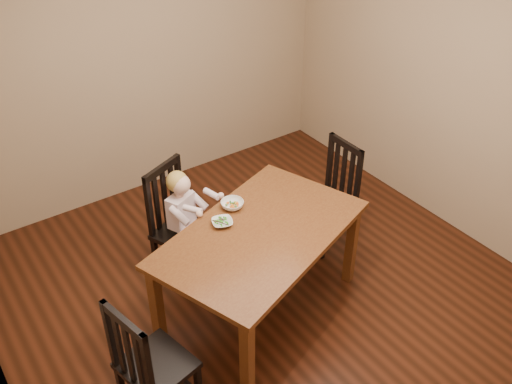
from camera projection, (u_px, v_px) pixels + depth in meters
room at (264, 150)px, 3.98m from camera, size 4.01×4.01×2.71m
dining_table at (261, 241)px, 4.17m from camera, size 1.81×1.42×0.79m
chair_child at (179, 224)px, 4.68m from camera, size 0.57×0.56×1.02m
chair_left at (149, 364)px, 3.55m from camera, size 0.49×0.50×0.98m
chair_right at (331, 196)px, 5.05m from camera, size 0.41×0.43×0.98m
toddler at (183, 214)px, 4.59m from camera, size 0.42×0.46×0.52m
bowl_peas at (222, 223)px, 4.18m from camera, size 0.20×0.20×0.04m
bowl_veg at (232, 204)px, 4.35m from camera, size 0.23×0.23×0.06m
fork at (221, 224)px, 4.13m from camera, size 0.10×0.08×0.04m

